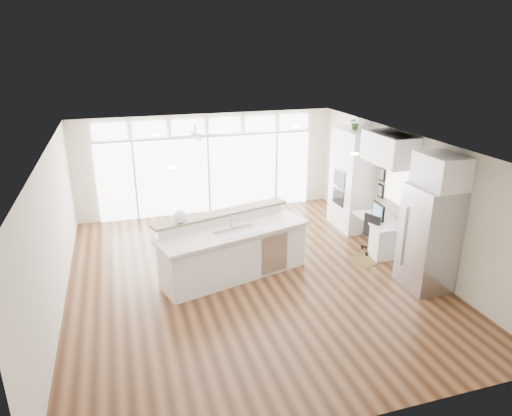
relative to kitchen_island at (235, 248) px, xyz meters
name	(u,v)px	position (x,y,z in m)	size (l,w,h in m)	color
floor	(249,276)	(0.27, -0.09, -0.62)	(7.00, 8.00, 0.02)	#402413
ceiling	(249,144)	(0.27, -0.09, 2.09)	(7.00, 8.00, 0.02)	white
wall_back	(208,164)	(0.27, 3.91, 0.74)	(7.00, 0.04, 2.70)	beige
wall_front	(348,333)	(0.27, -4.09, 0.74)	(7.00, 0.04, 2.70)	beige
wall_left	(53,235)	(-3.23, -0.09, 0.74)	(0.04, 8.00, 2.70)	beige
wall_right	(406,197)	(3.77, -0.09, 0.74)	(0.04, 8.00, 2.70)	beige
glass_wall	(209,175)	(0.27, 3.85, 0.44)	(5.80, 0.06, 2.08)	white
transom_row	(207,126)	(0.27, 3.85, 1.77)	(5.90, 0.06, 0.40)	white
desk_window	(397,184)	(3.73, 0.21, 0.94)	(0.04, 0.85, 0.85)	white
ceiling_fan	(195,131)	(-0.23, 2.71, 1.87)	(1.16, 1.16, 0.32)	silver
recessed_lights	(246,143)	(0.27, 0.11, 2.07)	(3.40, 3.00, 0.02)	white
oven_cabinet	(351,180)	(3.44, 1.71, 0.64)	(0.64, 1.20, 2.50)	white
desk_nook	(379,235)	(3.40, 0.21, -0.23)	(0.72, 1.30, 0.76)	white
upper_cabinets	(390,149)	(3.44, 0.21, 1.74)	(0.64, 1.30, 0.64)	white
refrigerator	(429,238)	(3.38, -1.44, 0.39)	(0.76, 0.90, 2.00)	#B4B5B9
fridge_cabinet	(441,171)	(3.44, -1.44, 1.69)	(0.64, 0.90, 0.60)	white
framed_photos	(381,183)	(3.73, 0.83, 0.79)	(0.06, 0.22, 0.80)	black
kitchen_island	(235,248)	(0.00, 0.00, 0.00)	(3.09, 1.16, 1.23)	white
rug	(368,259)	(2.95, -0.12, -0.61)	(0.81, 0.59, 0.01)	#342510
office_chair	(377,233)	(3.29, 0.13, -0.15)	(0.49, 0.45, 0.94)	black
fishbowl	(180,217)	(-1.02, 0.13, 0.74)	(0.25, 0.25, 0.25)	white
monitor	(378,211)	(3.32, 0.21, 0.35)	(0.08, 0.49, 0.41)	black
keyboard	(371,220)	(3.15, 0.21, 0.16)	(0.13, 0.35, 0.02)	silver
potted_plant	(355,124)	(3.44, 1.71, 2.01)	(0.28, 0.31, 0.24)	#325926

